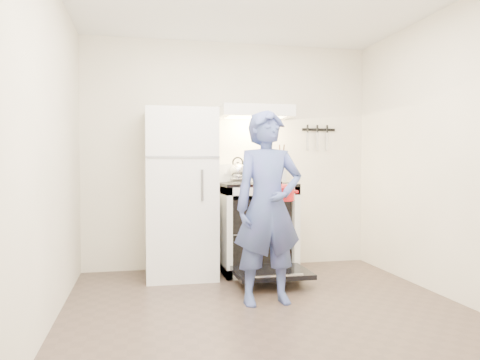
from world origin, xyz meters
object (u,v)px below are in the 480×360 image
object	(u,v)px
refrigerator	(180,194)
person	(268,207)
stove_body	(256,229)
tea_kettle	(238,170)
dutch_oven	(280,194)

from	to	relation	value
refrigerator	person	world-z (taller)	refrigerator
refrigerator	person	size ratio (longest dim) A/B	1.07
stove_body	tea_kettle	size ratio (longest dim) A/B	3.31
tea_kettle	person	distance (m)	1.36
refrigerator	stove_body	size ratio (longest dim) A/B	1.85
refrigerator	tea_kettle	xyz separation A→B (m)	(0.65, 0.23, 0.24)
person	tea_kettle	bearing A→B (deg)	85.13
stove_body	person	distance (m)	1.18
tea_kettle	stove_body	bearing A→B (deg)	-52.38
refrigerator	stove_body	xyz separation A→B (m)	(0.81, 0.02, -0.39)
dutch_oven	person	bearing A→B (deg)	-122.45
tea_kettle	person	bearing A→B (deg)	-90.86
tea_kettle	person	size ratio (longest dim) A/B	0.17
person	refrigerator	bearing A→B (deg)	115.85
refrigerator	tea_kettle	bearing A→B (deg)	19.71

